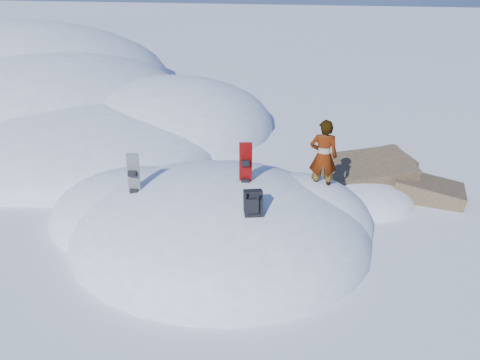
% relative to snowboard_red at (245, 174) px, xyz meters
% --- Properties ---
extents(ground, '(120.00, 120.00, 0.00)m').
position_rel_snowboard_red_xyz_m(ground, '(-0.61, -0.07, -1.65)').
color(ground, white).
rests_on(ground, ground).
extents(snow_mound, '(8.00, 6.00, 3.00)m').
position_rel_snowboard_red_xyz_m(snow_mound, '(-0.78, 0.17, -1.65)').
color(snow_mound, white).
rests_on(snow_mound, ground).
extents(snow_ridge, '(21.50, 18.50, 6.40)m').
position_rel_snowboard_red_xyz_m(snow_ridge, '(-11.04, 9.78, -1.65)').
color(snow_ridge, white).
rests_on(snow_ridge, ground).
extents(rock_outcrop, '(4.68, 4.41, 1.68)m').
position_rel_snowboard_red_xyz_m(rock_outcrop, '(3.11, 2.94, -1.63)').
color(rock_outcrop, brown).
rests_on(rock_outcrop, ground).
extents(snowboard_red, '(0.28, 0.17, 1.50)m').
position_rel_snowboard_red_xyz_m(snowboard_red, '(0.00, 0.00, 0.00)').
color(snowboard_red, '#B40A09').
rests_on(snowboard_red, snow_mound).
extents(snowboard_dark, '(0.27, 0.18, 1.44)m').
position_rel_snowboard_red_xyz_m(snowboard_dark, '(-2.39, -0.48, -0.21)').
color(snowboard_dark, black).
rests_on(snowboard_dark, snow_mound).
extents(backpack, '(0.44, 0.49, 0.60)m').
position_rel_snowboard_red_xyz_m(backpack, '(0.33, -1.15, -0.09)').
color(backpack, black).
rests_on(backpack, snow_mound).
extents(gear_pile, '(0.96, 0.81, 0.25)m').
position_rel_snowboard_red_xyz_m(gear_pile, '(-2.73, -1.26, -1.52)').
color(gear_pile, black).
rests_on(gear_pile, ground).
extents(person, '(0.64, 0.42, 1.75)m').
position_rel_snowboard_red_xyz_m(person, '(1.66, 0.78, 0.20)').
color(person, slate).
rests_on(person, snow_mound).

